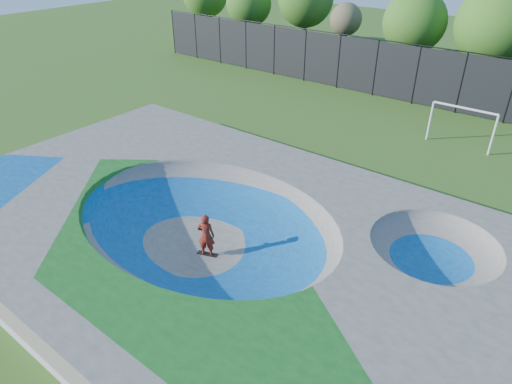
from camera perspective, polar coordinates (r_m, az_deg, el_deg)
ground at (r=18.09m, az=-6.21°, el=-6.68°), size 120.00×120.00×0.00m
skate_deck at (r=17.65m, az=-6.34°, el=-4.73°), size 22.00×14.00×1.50m
skater at (r=17.10m, az=-6.26°, el=-5.42°), size 0.78×0.68×1.79m
skateboard at (r=17.62m, az=-6.11°, el=-7.72°), size 0.81×0.47×0.05m
soccer_goal at (r=27.82m, az=24.41°, el=8.25°), size 3.54×0.12×2.34m
fence at (r=33.95m, az=19.43°, el=13.72°), size 48.09×0.09×4.04m
treeline at (r=37.16m, az=29.08°, el=17.61°), size 52.92×7.59×7.98m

